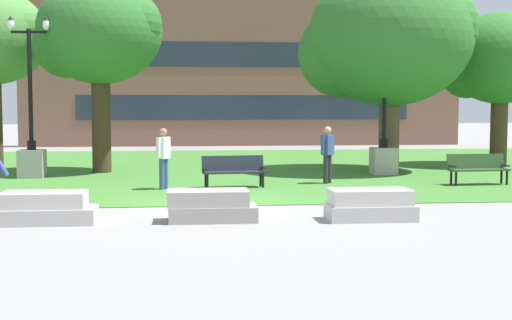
{
  "coord_description": "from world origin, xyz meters",
  "views": [
    {
      "loc": [
        -0.76,
        -16.58,
        2.4
      ],
      "look_at": [
        0.75,
        -1.4,
        1.2
      ],
      "focal_mm": 50.0,
      "sensor_mm": 36.0,
      "label": 1
    }
  ],
  "objects_px": {
    "lamp_post_right": "(32,145)",
    "person_bystander_far_lawn": "(328,151)",
    "concrete_block_right": "(370,205)",
    "concrete_block_left": "(211,206)",
    "lamp_post_center": "(384,143)",
    "park_bench_near_right": "(478,167)",
    "concrete_block_center": "(48,208)",
    "park_bench_far_left": "(234,169)",
    "person_bystander_near_lawn": "(163,155)"
  },
  "relations": [
    {
      "from": "lamp_post_right",
      "to": "person_bystander_far_lawn",
      "type": "height_order",
      "value": "lamp_post_right"
    },
    {
      "from": "person_bystander_far_lawn",
      "to": "concrete_block_right",
      "type": "bearing_deg",
      "value": -93.75
    },
    {
      "from": "concrete_block_left",
      "to": "lamp_post_right",
      "type": "bearing_deg",
      "value": 121.08
    },
    {
      "from": "concrete_block_right",
      "to": "lamp_post_center",
      "type": "distance_m",
      "value": 9.72
    },
    {
      "from": "park_bench_near_right",
      "to": "lamp_post_center",
      "type": "xyz_separation_m",
      "value": [
        -1.91,
        3.33,
        0.55
      ]
    },
    {
      "from": "lamp_post_right",
      "to": "person_bystander_far_lawn",
      "type": "relative_size",
      "value": 3.03
    },
    {
      "from": "concrete_block_center",
      "to": "park_bench_far_left",
      "type": "relative_size",
      "value": 1.01
    },
    {
      "from": "concrete_block_right",
      "to": "park_bench_near_right",
      "type": "height_order",
      "value": "park_bench_near_right"
    },
    {
      "from": "concrete_block_right",
      "to": "lamp_post_right",
      "type": "bearing_deg",
      "value": 133.44
    },
    {
      "from": "concrete_block_center",
      "to": "concrete_block_left",
      "type": "height_order",
      "value": "same"
    },
    {
      "from": "concrete_block_right",
      "to": "concrete_block_left",
      "type": "bearing_deg",
      "value": 176.63
    },
    {
      "from": "park_bench_far_left",
      "to": "person_bystander_far_lawn",
      "type": "bearing_deg",
      "value": 14.45
    },
    {
      "from": "lamp_post_center",
      "to": "park_bench_near_right",
      "type": "bearing_deg",
      "value": -60.18
    },
    {
      "from": "person_bystander_far_lawn",
      "to": "person_bystander_near_lawn",
      "type": "bearing_deg",
      "value": -168.54
    },
    {
      "from": "concrete_block_center",
      "to": "lamp_post_center",
      "type": "distance_m",
      "value": 13.11
    },
    {
      "from": "park_bench_far_left",
      "to": "person_bystander_far_lawn",
      "type": "distance_m",
      "value": 3.0
    },
    {
      "from": "lamp_post_center",
      "to": "concrete_block_center",
      "type": "bearing_deg",
      "value": -136.41
    },
    {
      "from": "park_bench_far_left",
      "to": "lamp_post_center",
      "type": "bearing_deg",
      "value": 32.07
    },
    {
      "from": "concrete_block_center",
      "to": "person_bystander_far_lawn",
      "type": "height_order",
      "value": "person_bystander_far_lawn"
    },
    {
      "from": "concrete_block_center",
      "to": "park_bench_far_left",
      "type": "distance_m",
      "value": 7.03
    },
    {
      "from": "concrete_block_center",
      "to": "lamp_post_right",
      "type": "xyz_separation_m",
      "value": [
        -2.18,
        9.04,
        0.76
      ]
    },
    {
      "from": "concrete_block_center",
      "to": "park_bench_near_right",
      "type": "relative_size",
      "value": 1.01
    },
    {
      "from": "park_bench_near_right",
      "to": "person_bystander_near_lawn",
      "type": "relative_size",
      "value": 1.07
    },
    {
      "from": "person_bystander_far_lawn",
      "to": "park_bench_far_left",
      "type": "bearing_deg",
      "value": -165.55
    },
    {
      "from": "concrete_block_center",
      "to": "concrete_block_left",
      "type": "bearing_deg",
      "value": -0.41
    },
    {
      "from": "concrete_block_right",
      "to": "concrete_block_center",
      "type": "bearing_deg",
      "value": 178.1
    },
    {
      "from": "concrete_block_left",
      "to": "park_bench_far_left",
      "type": "height_order",
      "value": "park_bench_far_left"
    },
    {
      "from": "concrete_block_center",
      "to": "person_bystander_near_lawn",
      "type": "relative_size",
      "value": 1.09
    },
    {
      "from": "concrete_block_left",
      "to": "park_bench_far_left",
      "type": "distance_m",
      "value": 5.77
    },
    {
      "from": "concrete_block_left",
      "to": "park_bench_near_right",
      "type": "distance_m",
      "value": 9.92
    },
    {
      "from": "concrete_block_center",
      "to": "lamp_post_right",
      "type": "relative_size",
      "value": 0.36
    },
    {
      "from": "concrete_block_right",
      "to": "person_bystander_far_lawn",
      "type": "distance_m",
      "value": 6.69
    },
    {
      "from": "concrete_block_center",
      "to": "concrete_block_right",
      "type": "bearing_deg",
      "value": -1.9
    },
    {
      "from": "concrete_block_left",
      "to": "lamp_post_center",
      "type": "height_order",
      "value": "lamp_post_center"
    },
    {
      "from": "concrete_block_left",
      "to": "person_bystander_near_lawn",
      "type": "bearing_deg",
      "value": 101.57
    },
    {
      "from": "concrete_block_center",
      "to": "lamp_post_center",
      "type": "xyz_separation_m",
      "value": [
        9.48,
        9.02,
        0.78
      ]
    },
    {
      "from": "park_bench_near_right",
      "to": "person_bystander_far_lawn",
      "type": "relative_size",
      "value": 1.07
    },
    {
      "from": "concrete_block_right",
      "to": "person_bystander_far_lawn",
      "type": "bearing_deg",
      "value": 86.25
    },
    {
      "from": "park_bench_near_right",
      "to": "person_bystander_far_lawn",
      "type": "height_order",
      "value": "person_bystander_far_lawn"
    },
    {
      "from": "lamp_post_right",
      "to": "lamp_post_center",
      "type": "xyz_separation_m",
      "value": [
        11.66,
        -0.01,
        0.02
      ]
    },
    {
      "from": "park_bench_far_left",
      "to": "lamp_post_center",
      "type": "xyz_separation_m",
      "value": [
        5.34,
        3.34,
        0.55
      ]
    },
    {
      "from": "concrete_block_center",
      "to": "lamp_post_center",
      "type": "height_order",
      "value": "lamp_post_center"
    },
    {
      "from": "person_bystander_far_lawn",
      "to": "lamp_post_right",
      "type": "bearing_deg",
      "value": 164.12
    },
    {
      "from": "park_bench_near_right",
      "to": "person_bystander_near_lawn",
      "type": "distance_m",
      "value": 9.24
    },
    {
      "from": "concrete_block_left",
      "to": "park_bench_near_right",
      "type": "bearing_deg",
      "value": 35.17
    },
    {
      "from": "park_bench_far_left",
      "to": "lamp_post_right",
      "type": "bearing_deg",
      "value": 152.04
    },
    {
      "from": "lamp_post_center",
      "to": "person_bystander_far_lawn",
      "type": "bearing_deg",
      "value": -133.4
    },
    {
      "from": "lamp_post_center",
      "to": "person_bystander_far_lawn",
      "type": "relative_size",
      "value": 3.1
    },
    {
      "from": "lamp_post_center",
      "to": "person_bystander_far_lawn",
      "type": "xyz_separation_m",
      "value": [
        -2.46,
        -2.6,
        -0.11
      ]
    },
    {
      "from": "concrete_block_center",
      "to": "person_bystander_near_lawn",
      "type": "xyz_separation_m",
      "value": [
        2.16,
        5.44,
        0.68
      ]
    }
  ]
}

